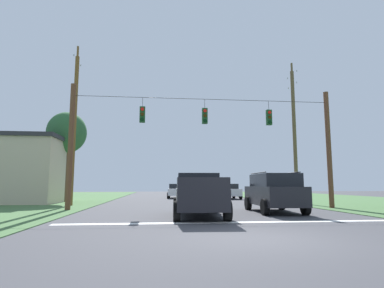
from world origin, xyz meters
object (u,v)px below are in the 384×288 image
(suv_black, at_px, (274,192))
(distant_car_crossing_white, at_px, (177,191))
(pickup_truck, at_px, (198,195))
(distant_car_oncoming, at_px, (228,191))
(overhead_signal_span, at_px, (205,142))
(utility_pole_near_left, at_px, (74,126))
(utility_pole_mid_right, at_px, (294,132))
(tree_roadside_right, at_px, (67,133))

(suv_black, height_order, distant_car_crossing_white, suv_black)
(distant_car_crossing_white, bearing_deg, suv_black, -77.56)
(pickup_truck, xyz_separation_m, distant_car_crossing_white, (0.18, 19.92, -0.18))
(suv_black, height_order, distant_car_oncoming, suv_black)
(overhead_signal_span, height_order, utility_pole_near_left, utility_pole_near_left)
(suv_black, bearing_deg, overhead_signal_span, 143.56)
(utility_pole_mid_right, distance_m, tree_roadside_right, 18.80)
(overhead_signal_span, distance_m, utility_pole_near_left, 9.66)
(overhead_signal_span, relative_size, pickup_truck, 2.89)
(pickup_truck, relative_size, suv_black, 1.13)
(utility_pole_mid_right, relative_size, tree_roadside_right, 1.49)
(tree_roadside_right, bearing_deg, distant_car_crossing_white, 35.71)
(overhead_signal_span, xyz_separation_m, utility_pole_near_left, (-8.69, 3.93, 1.55))
(overhead_signal_span, distance_m, utility_pole_mid_right, 9.51)
(distant_car_oncoming, height_order, tree_roadside_right, tree_roadside_right)
(overhead_signal_span, height_order, distant_car_crossing_white, overhead_signal_span)
(overhead_signal_span, distance_m, pickup_truck, 5.16)
(suv_black, relative_size, distant_car_oncoming, 1.13)
(distant_car_oncoming, bearing_deg, suv_black, -94.03)
(distant_car_oncoming, bearing_deg, tree_roadside_right, -162.19)
(suv_black, distance_m, utility_pole_mid_right, 9.88)
(distant_car_crossing_white, distance_m, distant_car_oncoming, 5.61)
(suv_black, relative_size, distant_car_crossing_white, 1.10)
(utility_pole_mid_right, bearing_deg, suv_black, -121.74)
(utility_pole_near_left, relative_size, tree_roadside_right, 1.51)
(distant_car_oncoming, height_order, utility_pole_mid_right, utility_pole_mid_right)
(utility_pole_near_left, bearing_deg, tree_roadside_right, 111.01)
(overhead_signal_span, height_order, utility_pole_mid_right, utility_pole_mid_right)
(utility_pole_mid_right, height_order, utility_pole_near_left, utility_pole_near_left)
(pickup_truck, bearing_deg, tree_roadside_right, 126.71)
(pickup_truck, distance_m, utility_pole_near_left, 12.05)
(distant_car_crossing_white, bearing_deg, distant_car_oncoming, -23.54)
(suv_black, xyz_separation_m, utility_pole_near_left, (-11.94, 6.33, 4.43))
(overhead_signal_span, distance_m, suv_black, 4.96)
(distant_car_crossing_white, relative_size, distant_car_oncoming, 1.03)
(pickup_truck, xyz_separation_m, distant_car_oncoming, (5.32, 17.68, -0.18))
(overhead_signal_span, bearing_deg, utility_pole_near_left, 155.67)
(pickup_truck, distance_m, distant_car_crossing_white, 19.92)
(suv_black, xyz_separation_m, tree_roadside_right, (-13.80, 11.17, 4.69))
(pickup_truck, distance_m, distant_car_oncoming, 18.46)
(utility_pole_near_left, bearing_deg, suv_black, -27.92)
(pickup_truck, height_order, distant_car_crossing_white, pickup_truck)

